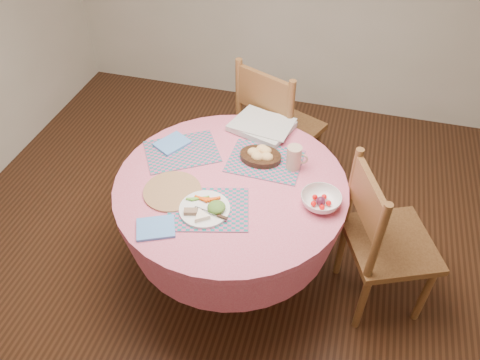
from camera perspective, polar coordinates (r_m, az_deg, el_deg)
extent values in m
plane|color=#331C0F|center=(3.03, -0.93, -10.69)|extent=(4.00, 4.00, 0.00)
cylinder|color=#DA6582|center=(2.48, -1.11, -0.64)|extent=(1.24, 1.24, 0.04)
cone|color=#DA6582|center=(2.60, -1.06, -3.35)|extent=(1.24, 1.24, 0.30)
cylinder|color=black|center=(2.86, -0.98, -8.07)|extent=(0.14, 0.14, 0.44)
cylinder|color=black|center=(3.01, -0.93, -10.35)|extent=(0.56, 0.56, 0.06)
cube|color=brown|center=(2.67, 17.85, -7.37)|extent=(0.59, 0.60, 0.04)
cylinder|color=brown|center=(2.83, 21.60, -12.79)|extent=(0.06, 0.06, 0.47)
cylinder|color=brown|center=(3.02, 18.73, -7.07)|extent=(0.06, 0.06, 0.47)
cylinder|color=brown|center=(2.69, 14.68, -14.17)|extent=(0.06, 0.06, 0.47)
cylinder|color=brown|center=(2.89, 12.27, -8.05)|extent=(0.06, 0.06, 0.47)
cylinder|color=brown|center=(2.30, 16.35, -7.42)|extent=(0.06, 0.06, 0.52)
cylinder|color=brown|center=(2.53, 13.46, -0.96)|extent=(0.06, 0.06, 0.52)
cube|color=brown|center=(2.34, 15.27, -2.27)|extent=(0.18, 0.36, 0.25)
cube|color=brown|center=(3.27, 4.92, 6.26)|extent=(0.63, 0.62, 0.04)
cylinder|color=brown|center=(3.47, 9.15, 3.11)|extent=(0.06, 0.06, 0.50)
cylinder|color=brown|center=(3.63, 3.87, 5.67)|extent=(0.06, 0.06, 0.50)
cylinder|color=brown|center=(3.23, 5.60, -0.16)|extent=(0.06, 0.06, 0.50)
cylinder|color=brown|center=(3.40, 0.12, 2.72)|extent=(0.06, 0.06, 0.50)
cylinder|color=brown|center=(2.88, 6.04, 7.24)|extent=(0.06, 0.06, 0.55)
cylinder|color=brown|center=(3.07, -0.13, 10.00)|extent=(0.06, 0.06, 0.55)
cube|color=brown|center=(2.91, 2.94, 10.47)|extent=(0.38, 0.19, 0.26)
cube|color=#136B6C|center=(2.33, -3.90, -3.55)|extent=(0.46, 0.39, 0.01)
cube|color=#136B6C|center=(2.68, -7.11, 3.47)|extent=(0.50, 0.47, 0.01)
cube|color=#136B6C|center=(2.60, 3.07, 2.30)|extent=(0.41, 0.31, 0.01)
cylinder|color=olive|center=(2.44, -8.25, -1.36)|extent=(0.30, 0.30, 0.01)
cube|color=#538AD6|center=(2.27, -10.24, -5.77)|extent=(0.22, 0.20, 0.01)
cube|color=#538AD6|center=(2.73, -8.26, 4.44)|extent=(0.21, 0.23, 0.01)
cylinder|color=white|center=(2.32, -4.33, -3.54)|extent=(0.25, 0.25, 0.01)
ellipsoid|color=#345C1F|center=(2.28, -3.02, -3.58)|extent=(0.11, 0.11, 0.04)
cylinder|color=#FFECCC|center=(2.27, -5.12, -4.31)|extent=(0.13, 0.13, 0.02)
cube|color=brown|center=(2.30, -6.17, -3.52)|extent=(0.07, 0.05, 0.02)
cube|color=silver|center=(2.29, -4.11, -3.98)|extent=(0.15, 0.04, 0.00)
cylinder|color=black|center=(2.59, 2.51, 2.85)|extent=(0.23, 0.23, 0.03)
ellipsoid|color=#D9BF6F|center=(2.58, 1.67, 3.61)|extent=(0.07, 0.06, 0.05)
ellipsoid|color=#D9BF6F|center=(2.59, 3.12, 3.79)|extent=(0.07, 0.06, 0.05)
ellipsoid|color=#D9BF6F|center=(2.55, 3.31, 3.03)|extent=(0.07, 0.06, 0.05)
ellipsoid|color=#D9BF6F|center=(2.55, 2.16, 3.09)|extent=(0.07, 0.06, 0.05)
ellipsoid|color=#D9BF6F|center=(2.60, 2.74, 4.00)|extent=(0.07, 0.06, 0.05)
cylinder|color=tan|center=(2.52, 6.59, 2.75)|extent=(0.08, 0.08, 0.14)
torus|color=tan|center=(2.52, 7.55, 2.58)|extent=(0.07, 0.01, 0.07)
imported|color=white|center=(2.36, 9.83, -2.46)|extent=(0.22, 0.22, 0.06)
sphere|color=red|center=(2.37, 10.75, -2.78)|extent=(0.03, 0.03, 0.03)
sphere|color=red|center=(2.40, 10.22, -2.03)|extent=(0.03, 0.03, 0.03)
sphere|color=red|center=(2.39, 9.12, -2.08)|extent=(0.03, 0.03, 0.03)
sphere|color=red|center=(2.35, 8.95, -2.86)|extent=(0.03, 0.03, 0.03)
sphere|color=red|center=(2.34, 9.97, -3.30)|extent=(0.03, 0.03, 0.03)
sphere|color=#48142A|center=(2.37, 9.81, -2.56)|extent=(0.05, 0.05, 0.05)
cube|color=silver|center=(2.82, 2.65, 6.57)|extent=(0.41, 0.36, 0.03)
cube|color=silver|center=(2.80, 3.07, 6.86)|extent=(0.35, 0.29, 0.01)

